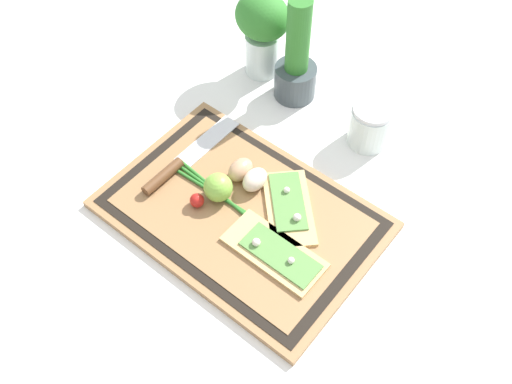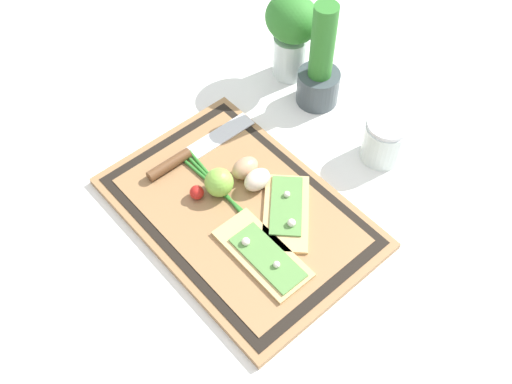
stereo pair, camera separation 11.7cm
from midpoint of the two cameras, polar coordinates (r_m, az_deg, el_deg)
name	(u,v)px [view 1 (the left image)]	position (r m, az deg, el deg)	size (l,w,h in m)	color
ground_plane	(242,217)	(1.18, -4.20, -2.57)	(6.00, 6.00, 0.00)	white
cutting_board	(242,214)	(1.17, -4.23, -2.33)	(0.52, 0.36, 0.02)	#997047
pizza_slice_near	(275,252)	(1.10, -1.18, -5.99)	(0.19, 0.09, 0.02)	tan
pizza_slice_far	(289,207)	(1.16, 0.29, -1.60)	(0.19, 0.19, 0.02)	tan
knife	(176,166)	(1.24, -10.30, 2.29)	(0.04, 0.26, 0.02)	silver
egg_brown	(240,170)	(1.20, -4.28, 1.95)	(0.04, 0.06, 0.04)	tan
egg_pink	(255,180)	(1.18, -2.94, 0.99)	(0.04, 0.06, 0.04)	beige
lime	(216,189)	(1.16, -6.66, 0.09)	(0.06, 0.06, 0.06)	#7FB742
cherry_tomato_red	(197,200)	(1.17, -8.49, -0.99)	(0.03, 0.03, 0.03)	red
scallion_bunch	(234,204)	(1.17, -5.01, -1.36)	(0.32, 0.04, 0.01)	#2D7528
herb_pot	(296,65)	(1.34, 1.32, 11.90)	(0.09, 0.09, 0.25)	#3D474C
sauce_jar	(370,127)	(1.28, 8.23, 6.00)	(0.09, 0.09, 0.10)	silver
herb_glass	(262,28)	(1.37, -1.90, 15.19)	(0.13, 0.11, 0.21)	silver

